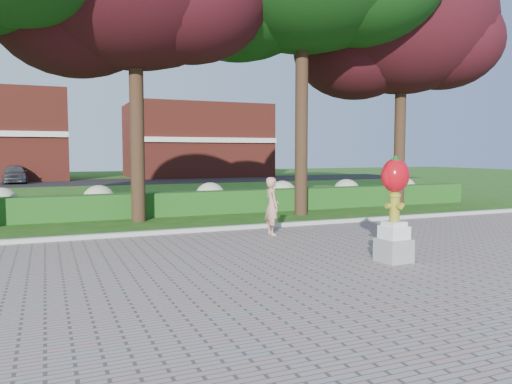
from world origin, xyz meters
The scene contains 11 objects.
ground centered at (0.00, 0.00, 0.00)m, with size 100.00×100.00×0.00m, color #1D4D13.
walkway centered at (0.00, -4.00, 0.02)m, with size 40.00×14.00×0.04m, color gray.
curb centered at (0.00, 3.00, 0.07)m, with size 40.00×0.18×0.15m, color #ADADA5.
lawn_hedge centered at (0.00, 7.00, 0.40)m, with size 24.00×0.70×0.80m, color #154A15.
hydrangea_row centered at (0.57, 8.00, 0.55)m, with size 20.10×1.10×0.99m.
street centered at (0.00, 28.00, 0.01)m, with size 50.00×8.00×0.02m, color black.
building_right centered at (8.00, 34.00, 3.20)m, with size 12.00×8.00×6.40m, color maroon.
tree_far_right centered at (8.40, 6.58, 6.97)m, with size 7.88×6.72×10.21m.
hydrant_sculpture centered at (1.55, -2.00, 1.13)m, with size 0.60×0.59×2.06m.
woman centered at (0.69, 1.80, 0.79)m, with size 0.55×0.36×1.50m, color tan.
parked_car centered at (-6.65, 28.87, 0.68)m, with size 1.57×3.89×1.33m, color #414449.
Camera 1 is at (-4.66, -9.79, 2.17)m, focal length 35.00 mm.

